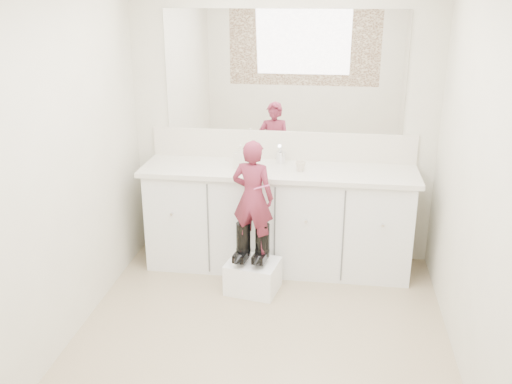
# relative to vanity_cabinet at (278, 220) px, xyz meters

# --- Properties ---
(floor) EXTENTS (3.00, 3.00, 0.00)m
(floor) POSITION_rel_vanity_cabinet_xyz_m (0.00, -1.23, -0.42)
(floor) COLOR #927F5F
(floor) RESTS_ON ground
(wall_back) EXTENTS (2.60, 0.00, 2.60)m
(wall_back) POSITION_rel_vanity_cabinet_xyz_m (0.00, 0.27, 0.77)
(wall_back) COLOR beige
(wall_back) RESTS_ON floor
(wall_front) EXTENTS (2.60, 0.00, 2.60)m
(wall_front) POSITION_rel_vanity_cabinet_xyz_m (0.00, -2.73, 0.77)
(wall_front) COLOR beige
(wall_front) RESTS_ON floor
(wall_left) EXTENTS (0.00, 3.00, 3.00)m
(wall_left) POSITION_rel_vanity_cabinet_xyz_m (-1.30, -1.23, 0.78)
(wall_left) COLOR beige
(wall_left) RESTS_ON floor
(wall_right) EXTENTS (0.00, 3.00, 3.00)m
(wall_right) POSITION_rel_vanity_cabinet_xyz_m (1.30, -1.23, 0.78)
(wall_right) COLOR beige
(wall_right) RESTS_ON floor
(vanity_cabinet) EXTENTS (2.20, 0.55, 0.85)m
(vanity_cabinet) POSITION_rel_vanity_cabinet_xyz_m (0.00, 0.00, 0.00)
(vanity_cabinet) COLOR silver
(vanity_cabinet) RESTS_ON floor
(countertop) EXTENTS (2.28, 0.58, 0.04)m
(countertop) POSITION_rel_vanity_cabinet_xyz_m (0.00, -0.01, 0.45)
(countertop) COLOR beige
(countertop) RESTS_ON vanity_cabinet
(backsplash) EXTENTS (2.28, 0.03, 0.25)m
(backsplash) POSITION_rel_vanity_cabinet_xyz_m (0.00, 0.26, 0.59)
(backsplash) COLOR beige
(backsplash) RESTS_ON countertop
(mirror) EXTENTS (2.00, 0.02, 1.00)m
(mirror) POSITION_rel_vanity_cabinet_xyz_m (0.00, 0.26, 1.22)
(mirror) COLOR white
(mirror) RESTS_ON wall_back
(dot_panel) EXTENTS (2.00, 0.01, 1.20)m
(dot_panel) POSITION_rel_vanity_cabinet_xyz_m (0.00, -2.71, 1.22)
(dot_panel) COLOR #472819
(dot_panel) RESTS_ON wall_front
(faucet) EXTENTS (0.08, 0.08, 0.10)m
(faucet) POSITION_rel_vanity_cabinet_xyz_m (0.00, 0.15, 0.52)
(faucet) COLOR silver
(faucet) RESTS_ON countertop
(cup) EXTENTS (0.10, 0.10, 0.08)m
(cup) POSITION_rel_vanity_cabinet_xyz_m (0.18, -0.05, 0.50)
(cup) COLOR beige
(cup) RESTS_ON countertop
(soap_bottle) EXTENTS (0.11, 0.11, 0.19)m
(soap_bottle) POSITION_rel_vanity_cabinet_xyz_m (-0.32, -0.03, 0.56)
(soap_bottle) COLOR beige
(soap_bottle) RESTS_ON countertop
(step_stool) EXTENTS (0.45, 0.39, 0.25)m
(step_stool) POSITION_rel_vanity_cabinet_xyz_m (-0.15, -0.48, -0.30)
(step_stool) COLOR white
(step_stool) RESTS_ON floor
(boot_left) EXTENTS (0.16, 0.24, 0.33)m
(boot_left) POSITION_rel_vanity_cabinet_xyz_m (-0.22, -0.48, -0.01)
(boot_left) COLOR black
(boot_left) RESTS_ON step_stool
(boot_right) EXTENTS (0.16, 0.24, 0.33)m
(boot_right) POSITION_rel_vanity_cabinet_xyz_m (-0.07, -0.48, -0.01)
(boot_right) COLOR black
(boot_right) RESTS_ON step_stool
(toddler) EXTENTS (0.36, 0.27, 0.89)m
(toddler) POSITION_rel_vanity_cabinet_xyz_m (-0.15, -0.48, 0.37)
(toddler) COLOR #A93453
(toddler) RESTS_ON step_stool
(toothbrush) EXTENTS (0.14, 0.04, 0.06)m
(toothbrush) POSITION_rel_vanity_cabinet_xyz_m (-0.08, -0.53, 0.48)
(toothbrush) COLOR #CE508F
(toothbrush) RESTS_ON toddler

